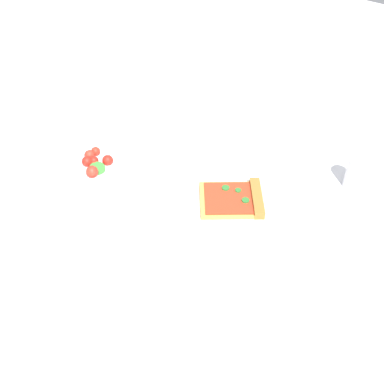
# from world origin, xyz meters

# --- Properties ---
(ground_plane) EXTENTS (2.40, 2.40, 0.00)m
(ground_plane) POSITION_xyz_m (0.00, 0.00, 0.00)
(ground_plane) COLOR silver
(ground_plane) RESTS_ON ground
(plate) EXTENTS (0.27, 0.27, 0.01)m
(plate) POSITION_xyz_m (0.04, 0.01, 0.01)
(plate) COLOR white
(plate) RESTS_ON ground_plane
(pizza_slice_main) EXTENTS (0.16, 0.15, 0.02)m
(pizza_slice_main) POSITION_xyz_m (0.02, 0.05, 0.02)
(pizza_slice_main) COLOR gold
(pizza_slice_main) RESTS_ON plate
(salad_bowl) EXTENTS (0.12, 0.12, 0.09)m
(salad_bowl) POSITION_xyz_m (-0.24, -0.06, 0.04)
(salad_bowl) COLOR white
(salad_bowl) RESTS_ON ground_plane
(soda_glass) EXTENTS (0.07, 0.07, 0.14)m
(soda_glass) POSITION_xyz_m (-0.09, -0.26, 0.06)
(soda_glass) COLOR silver
(soda_glass) RESTS_ON ground_plane
(paper_napkin) EXTENTS (0.18, 0.15, 0.00)m
(paper_napkin) POSITION_xyz_m (-0.18, 0.13, 0.00)
(paper_napkin) COLOR white
(paper_napkin) RESTS_ON ground_plane
(pepper_shaker) EXTENTS (0.04, 0.04, 0.08)m
(pepper_shaker) POSITION_xyz_m (0.20, 0.23, 0.04)
(pepper_shaker) COLOR silver
(pepper_shaker) RESTS_ON ground_plane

